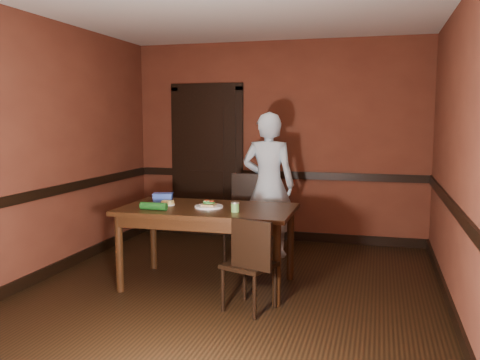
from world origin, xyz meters
The scene contains 22 objects.
floor centered at (0.00, 0.00, 0.00)m, with size 4.00×4.50×0.01m, color black.
ceiling centered at (0.00, 0.00, 2.70)m, with size 4.00×4.50×0.01m, color silver.
wall_back centered at (0.00, 2.25, 1.35)m, with size 4.00×0.02×2.70m, color #59291B.
wall_front centered at (0.00, -2.25, 1.35)m, with size 4.00×0.02×2.70m, color #59291B.
wall_left centered at (-2.00, 0.00, 1.35)m, with size 0.02×4.50×2.70m, color #59291B.
wall_right centered at (2.00, 0.00, 1.35)m, with size 0.02×4.50×2.70m, color #59291B.
dado_back centered at (0.00, 2.23, 0.90)m, with size 4.00×0.03×0.10m, color black.
dado_left centered at (-1.99, 0.00, 0.90)m, with size 0.03×4.50×0.10m, color black.
dado_right centered at (1.99, 0.00, 0.90)m, with size 0.03×4.50×0.10m, color black.
baseboard_back centered at (0.00, 2.23, 0.06)m, with size 4.00×0.03×0.12m, color black.
baseboard_left centered at (-1.99, 0.00, 0.06)m, with size 0.03×4.50×0.12m, color black.
baseboard_right centered at (1.99, 0.00, 0.06)m, with size 0.03×4.50×0.12m, color black.
door centered at (-1.00, 2.22, 1.09)m, with size 1.05×0.07×2.20m.
dining_table centered at (-0.27, 0.13, 0.40)m, with size 1.70×0.95×0.80m, color black.
chair_far centered at (-0.16, 1.16, 0.50)m, with size 0.47×0.47×1.00m, color black, non-canonical shape.
chair_near centered at (0.29, -0.39, 0.42)m, with size 0.39×0.39×0.84m, color black, non-canonical shape.
person centered at (0.07, 1.39, 0.87)m, with size 0.64×0.42×1.74m, color silver.
sandwich_plate centered at (-0.26, 0.12, 0.82)m, with size 0.28×0.28×0.07m.
sauce_jar centered at (0.06, -0.04, 0.84)m, with size 0.08×0.08×0.09m.
cheese_saucer centered at (-0.71, 0.15, 0.81)m, with size 0.14×0.14×0.04m.
food_tub centered at (-0.85, 0.34, 0.84)m, with size 0.24×0.19×0.09m.
wrapped_veg centered at (-0.72, -0.15, 0.83)m, with size 0.07×0.07×0.27m, color #134515.
Camera 1 is at (1.35, -4.55, 1.67)m, focal length 38.00 mm.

